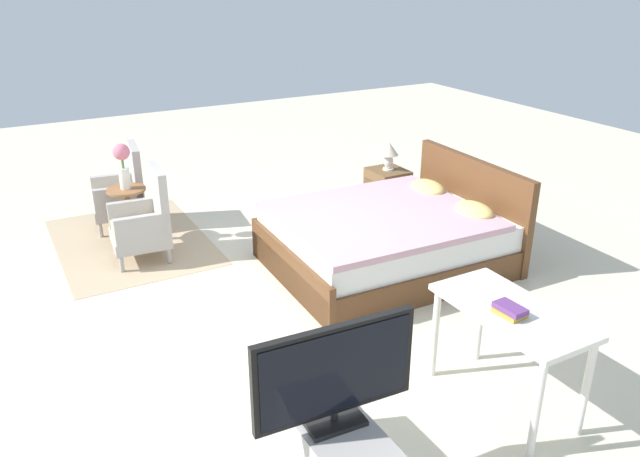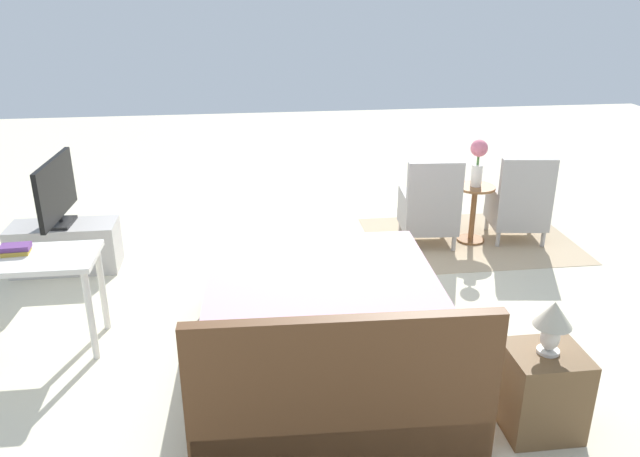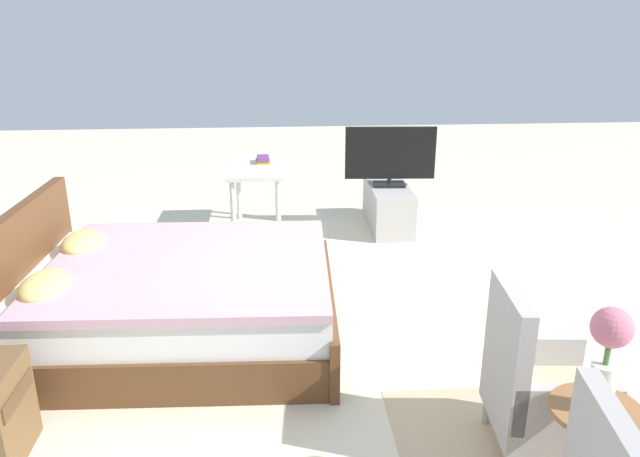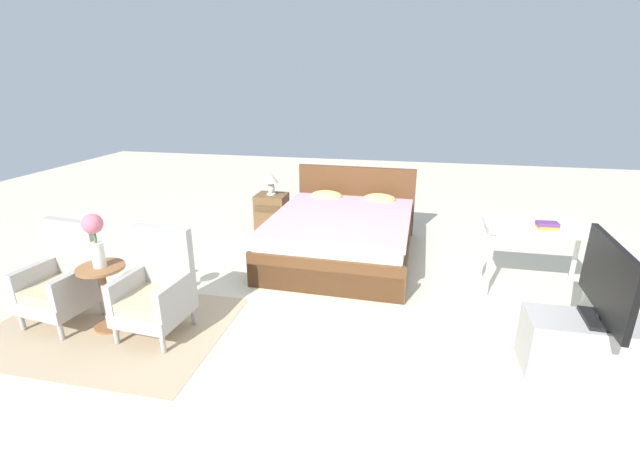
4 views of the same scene
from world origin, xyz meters
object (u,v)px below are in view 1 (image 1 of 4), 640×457
table_lamp (389,152)px  tv_stand (334,455)px  armchair_by_window_left (123,194)px  book_stack (510,310)px  bed (390,238)px  side_table (129,209)px  armchair_by_window_right (145,223)px  tv_flatscreen (335,374)px  flower_vase (122,161)px  vanity_desk (510,323)px  nightstand (387,191)px

table_lamp → tv_stand: bearing=-38.5°
armchair_by_window_left → book_stack: size_ratio=4.48×
table_lamp → tv_stand: 4.36m
bed → side_table: bed is taller
armchair_by_window_right → tv_stand: size_ratio=0.96×
side_table → tv_flatscreen: size_ratio=0.65×
side_table → table_lamp: table_lamp is taller
flower_vase → tv_flatscreen: 4.02m
bed → book_stack: 2.28m
armchair_by_window_left → book_stack: armchair_by_window_left is taller
armchair_by_window_right → tv_stand: 3.53m
tv_flatscreen → tv_stand: bearing=176.8°
armchair_by_window_left → side_table: (0.47, -0.05, -0.01)m
armchair_by_window_left → book_stack: 4.66m
vanity_desk → flower_vase: bearing=-158.4°
nightstand → side_table: bearing=-102.2°
nightstand → tv_stand: bearing=-38.5°
tv_stand → tv_flatscreen: bearing=-3.2°
vanity_desk → side_table: bearing=-158.4°
armchair_by_window_right → nightstand: armchair_by_window_right is taller
armchair_by_window_left → tv_stand: bearing=1.7°
side_table → tv_flatscreen: tv_flatscreen is taller
flower_vase → vanity_desk: bearing=21.6°
armchair_by_window_left → side_table: bearing=-5.7°
side_table → bed: bearing=49.0°
armchair_by_window_left → vanity_desk: 4.63m
tv_flatscreen → side_table: bearing=-177.4°
table_lamp → flower_vase: bearing=-102.2°
side_table → tv_stand: (4.01, 0.18, -0.15)m
armchair_by_window_left → side_table: size_ratio=1.53×
nightstand → vanity_desk: vanity_desk is taller
bed → vanity_desk: size_ratio=2.10×
nightstand → tv_flatscreen: 4.36m
armchair_by_window_right → tv_flatscreen: tv_flatscreen is taller
tv_stand → book_stack: 1.40m
armchair_by_window_right → tv_stand: armchair_by_window_right is taller
nightstand → table_lamp: table_lamp is taller
nightstand → tv_stand: size_ratio=0.56×
flower_vase → tv_stand: 4.07m
nightstand → tv_flatscreen: size_ratio=0.58×
flower_vase → vanity_desk: 4.21m
tv_stand → vanity_desk: bearing=94.2°
bed → tv_flatscreen: bearing=-40.9°
flower_vase → table_lamp: size_ratio=1.45×
armchair_by_window_right → vanity_desk: (3.43, 1.50, 0.24)m
bed → side_table: (-1.81, -2.08, 0.08)m
tv_flatscreen → bed: bearing=139.1°
bed → table_lamp: (-1.19, 0.79, 0.45)m
flower_vase → book_stack: flower_vase is taller
tv_flatscreen → flower_vase: bearing=-177.4°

